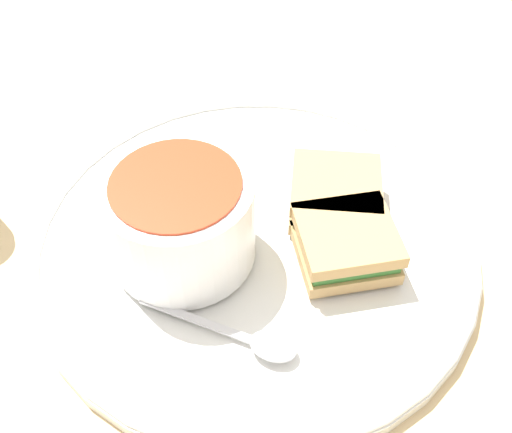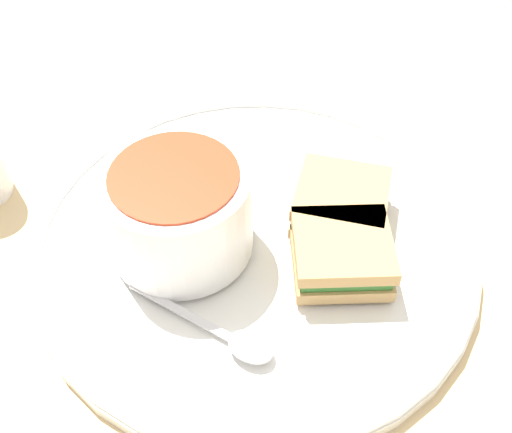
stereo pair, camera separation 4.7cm
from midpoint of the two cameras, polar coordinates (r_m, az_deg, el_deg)
The scene contains 7 objects.
ground_plane at distance 0.50m, azimuth -2.70°, elevation -3.09°, with size 2.40×2.40×0.00m, color #D1B27F.
plate at distance 0.49m, azimuth -2.73°, elevation -2.46°, with size 0.36×0.36×0.02m.
soup_bowl at distance 0.46m, azimuth -10.22°, elevation -0.32°, with size 0.11×0.11×0.08m.
spoon at distance 0.43m, azimuth -2.91°, elevation -12.00°, with size 0.10×0.09×0.01m.
sandwich_half_near at distance 0.46m, azimuth 5.67°, elevation -2.70°, with size 0.08×0.08×0.03m.
sandwich_half_far at distance 0.50m, azimuth 4.88°, elevation 2.05°, with size 0.09×0.09×0.03m.
menu_sheet at distance 0.79m, azimuth -5.30°, elevation 18.27°, with size 0.32×0.33×0.00m.
Camera 1 is at (-0.09, -0.30, 0.39)m, focal length 42.00 mm.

